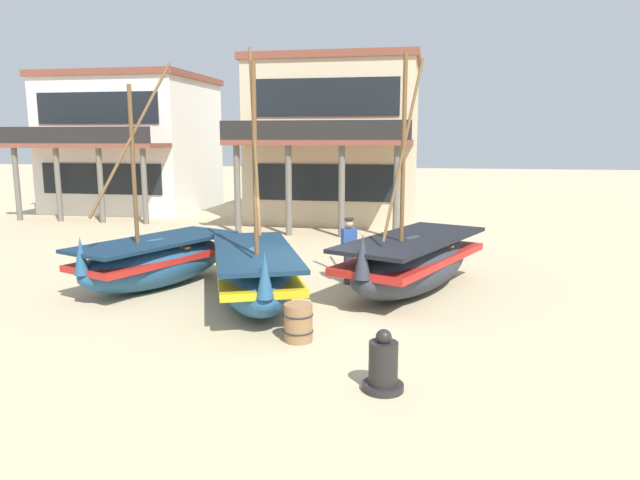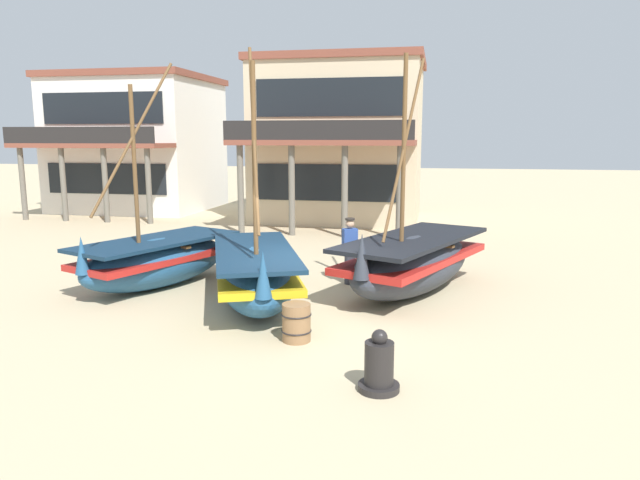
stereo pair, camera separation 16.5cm
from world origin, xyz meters
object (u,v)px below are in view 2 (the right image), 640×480
Objects in this scene: wooden_barrel at (296,322)px; capstan_winch at (379,367)px; fisherman_by_hull at (350,252)px; fishing_boat_near_left at (157,260)px; fishing_boat_centre_large at (412,262)px; harbor_building_main at (340,140)px; fishing_boat_far_right at (255,274)px; harbor_building_annex at (138,143)px.

capstan_winch is at bearing -47.07° from wooden_barrel.
wooden_barrel is (-0.32, -4.36, -0.48)m from fisherman_by_hull.
fishing_boat_centre_large reaches higher than fishing_boat_near_left.
fishing_boat_far_right is at bearing -88.08° from harbor_building_main.
fishing_boat_far_right is 5.93× the size of capstan_winch.
fishing_boat_near_left is at bearing -100.55° from harbor_building_main.
fishing_boat_centre_large is at bearing 6.26° from fishing_boat_near_left.
wooden_barrel is at bearing -94.20° from fisherman_by_hull.
fishing_boat_centre_large is 5.69m from capstan_winch.
fishing_boat_far_right is 7.91× the size of wooden_barrel.
harbor_building_main is at bearing 79.45° from fishing_boat_near_left.
fisherman_by_hull is 0.21× the size of harbor_building_main.
fishing_boat_near_left reaches higher than wooden_barrel.
harbor_building_annex reaches higher than fishing_boat_centre_large.
wooden_barrel is at bearing -55.37° from fishing_boat_far_right.
fishing_boat_centre_large is at bearing -43.96° from harbor_building_annex.
wooden_barrel is at bearing -116.34° from fishing_boat_centre_large.
fishing_boat_near_left reaches higher than fisherman_by_hull.
harbor_building_main is at bearing 96.82° from wooden_barrel.
harbor_building_annex is at bearing 126.07° from capstan_winch.
wooden_barrel is at bearing 132.93° from capstan_winch.
wooden_barrel is 22.22m from harbor_building_annex.
fishing_boat_near_left is 5.85× the size of capstan_winch.
capstan_winch is at bearing -53.93° from harbor_building_annex.
fishing_boat_far_right is at bearing -20.25° from fishing_boat_near_left.
fishing_boat_far_right reaches higher than fishing_boat_centre_large.
harbor_building_annex reaches higher than fisherman_by_hull.
wooden_barrel is (1.46, -2.11, -0.35)m from fishing_boat_far_right.
harbor_building_main is (-2.25, 11.75, 2.70)m from fisherman_by_hull.
fishing_boat_near_left is 17.21m from harbor_building_annex.
fishing_boat_far_right is at bearing -152.55° from fishing_boat_centre_large.
capstan_winch is at bearing -39.60° from fishing_boat_near_left.
fisherman_by_hull reaches higher than wooden_barrel.
capstan_winch is at bearing -78.60° from harbor_building_main.
fishing_boat_far_right is 0.68× the size of harbor_building_main.
fisherman_by_hull is at bearing 51.74° from fishing_boat_far_right.
fishing_boat_far_right reaches higher than fishing_boat_near_left.
wooden_barrel is (4.34, -3.17, -0.31)m from fishing_boat_near_left.
capstan_winch is 0.11× the size of harbor_building_main.
harbor_building_main is (-3.84, 12.26, 2.79)m from fishing_boat_centre_large.
fishing_boat_centre_large is at bearing -17.61° from fisherman_by_hull.
harbor_building_main reaches higher than fisherman_by_hull.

